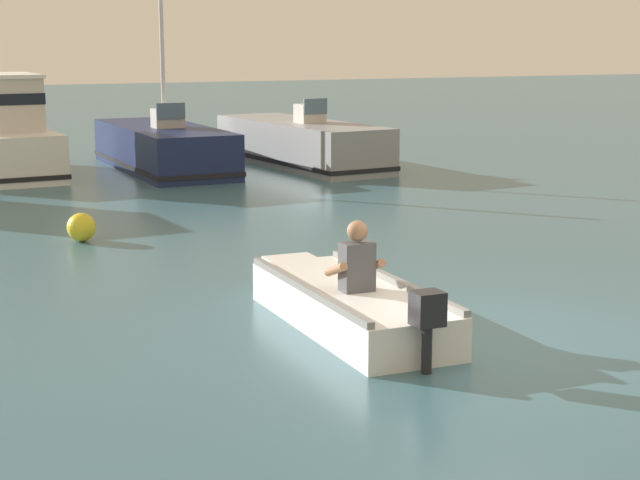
% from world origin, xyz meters
% --- Properties ---
extents(ground_plane, '(120.00, 120.00, 0.00)m').
position_xyz_m(ground_plane, '(0.00, 0.00, 0.00)').
color(ground_plane, '#386070').
extents(rowboat_with_person, '(1.13, 3.70, 1.19)m').
position_xyz_m(rowboat_with_person, '(-1.07, 1.18, 0.25)').
color(rowboat_with_person, white).
rests_on(rowboat_with_person, ground).
extents(moored_boat_navy, '(2.06, 5.70, 4.68)m').
position_xyz_m(moored_boat_navy, '(0.69, 14.82, 0.50)').
color(moored_boat_navy, '#19234C').
rests_on(moored_boat_navy, ground).
extents(moored_boat_grey, '(2.43, 5.98, 1.65)m').
position_xyz_m(moored_boat_grey, '(3.94, 14.24, 0.51)').
color(moored_boat_grey, gray).
rests_on(moored_boat_grey, ground).
extents(mooring_buoy, '(0.44, 0.44, 0.44)m').
position_xyz_m(mooring_buoy, '(-2.77, 7.01, 0.22)').
color(mooring_buoy, yellow).
rests_on(mooring_buoy, ground).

